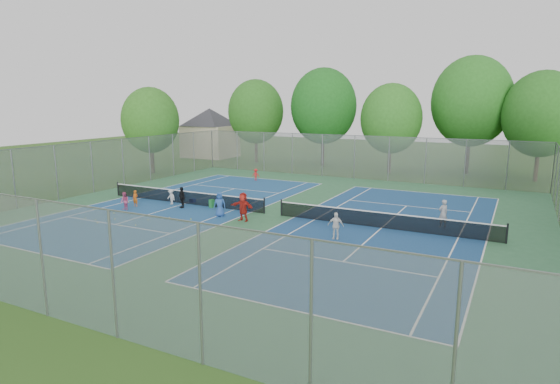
{
  "coord_description": "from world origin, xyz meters",
  "views": [
    {
      "loc": [
        13.63,
        -25.39,
        7.07
      ],
      "look_at": [
        0.0,
        1.0,
        1.3
      ],
      "focal_mm": 30.0,
      "sensor_mm": 36.0,
      "label": 1
    }
  ],
  "objects_px": {
    "ball_hopper": "(212,204)",
    "instructor": "(443,214)",
    "net_left": "(185,198)",
    "net_right": "(382,221)",
    "ball_crate": "(193,201)"
  },
  "relations": [
    {
      "from": "net_right",
      "to": "instructor",
      "type": "distance_m",
      "value": 3.53
    },
    {
      "from": "ball_hopper",
      "to": "instructor",
      "type": "xyz_separation_m",
      "value": [
        14.6,
        1.95,
        0.53
      ]
    },
    {
      "from": "instructor",
      "to": "net_right",
      "type": "bearing_deg",
      "value": -13.21
    },
    {
      "from": "net_left",
      "to": "net_right",
      "type": "distance_m",
      "value": 14.0
    },
    {
      "from": "net_left",
      "to": "net_right",
      "type": "xyz_separation_m",
      "value": [
        14.0,
        0.0,
        0.0
      ]
    },
    {
      "from": "net_left",
      "to": "instructor",
      "type": "bearing_deg",
      "value": 6.0
    },
    {
      "from": "ball_crate",
      "to": "instructor",
      "type": "height_order",
      "value": "instructor"
    },
    {
      "from": "ball_hopper",
      "to": "instructor",
      "type": "distance_m",
      "value": 14.74
    },
    {
      "from": "net_right",
      "to": "instructor",
      "type": "bearing_deg",
      "value": 30.62
    },
    {
      "from": "net_right",
      "to": "ball_hopper",
      "type": "bearing_deg",
      "value": -179.22
    },
    {
      "from": "instructor",
      "to": "ball_hopper",
      "type": "bearing_deg",
      "value": -36.24
    },
    {
      "from": "net_left",
      "to": "net_right",
      "type": "bearing_deg",
      "value": 0.0
    },
    {
      "from": "net_left",
      "to": "instructor",
      "type": "height_order",
      "value": "instructor"
    },
    {
      "from": "ball_hopper",
      "to": "instructor",
      "type": "bearing_deg",
      "value": 7.59
    },
    {
      "from": "net_left",
      "to": "ball_hopper",
      "type": "height_order",
      "value": "net_left"
    }
  ]
}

